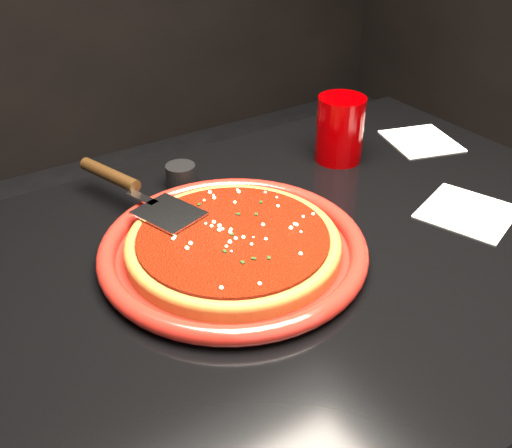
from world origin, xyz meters
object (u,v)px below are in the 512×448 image
at_px(pizza_server, 138,190).
at_px(cup, 340,129).
at_px(plate, 233,248).
at_px(table, 280,414).
at_px(ramekin, 181,176).

height_order(pizza_server, cup, cup).
distance_m(plate, pizza_server, 0.20).
relative_size(table, pizza_server, 3.64).
bearing_deg(plate, pizza_server, 111.08).
distance_m(table, pizza_server, 0.50).
bearing_deg(table, ramekin, 98.16).
height_order(table, plate, plate).
distance_m(table, ramekin, 0.48).
relative_size(table, ramekin, 22.28).
bearing_deg(cup, pizza_server, 177.63).
xyz_separation_m(pizza_server, ramekin, (0.10, 0.05, -0.03)).
bearing_deg(plate, ramekin, 82.06).
xyz_separation_m(plate, cup, (0.34, 0.17, 0.05)).
height_order(cup, ramekin, cup).
relative_size(pizza_server, cup, 2.59).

